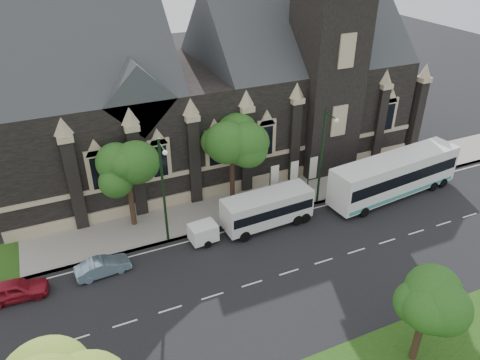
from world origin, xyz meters
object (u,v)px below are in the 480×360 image
street_lamp_mid (164,187)px  car_far_red (15,290)px  tour_coach (395,175)px  sedan (103,267)px  banner_flag_left (273,179)px  banner_flag_center (293,175)px  tree_park_east (428,296)px  shuttle_bus (267,208)px  tree_walk_left (128,163)px  street_lamp_near (323,153)px  tree_walk_right (233,143)px  banner_flag_right (312,170)px  box_trailer (203,232)px

street_lamp_mid → car_far_red: bearing=-170.8°
street_lamp_mid → tour_coach: street_lamp_mid is taller
sedan → tour_coach: bearing=-94.0°
street_lamp_mid → banner_flag_left: (10.29, 1.91, -2.73)m
banner_flag_center → car_far_red: size_ratio=0.95×
tour_coach → banner_flag_center: bearing=152.4°
tree_park_east → shuttle_bus: 15.73m
shuttle_bus → sedan: bearing=179.9°
tree_walk_left → street_lamp_near: (15.80, -3.61, -0.62)m
street_lamp_near → tour_coach: size_ratio=0.66×
street_lamp_near → banner_flag_center: street_lamp_near is taller
tour_coach → shuttle_bus: 12.78m
tree_walk_right → street_lamp_near: (6.79, -3.62, -0.71)m
tree_walk_right → banner_flag_right: tree_walk_right is taller
banner_flag_right → tree_walk_left: bearing=174.0°
street_lamp_near → banner_flag_left: bearing=152.8°
tree_walk_left → box_trailer: tree_walk_left is taller
banner_flag_right → sedan: (-19.68, -3.60, -1.74)m
banner_flag_center → banner_flag_right: (2.00, 0.00, 0.00)m
car_far_red → box_trailer: bearing=-82.7°
tree_park_east → tree_walk_left: 23.36m
shuttle_bus → banner_flag_center: bearing=33.7°
street_lamp_mid → sedan: 7.21m
tree_park_east → shuttle_bus: bearing=97.2°
street_lamp_near → banner_flag_center: (-1.71, 1.91, -2.73)m
street_lamp_near → box_trailer: size_ratio=2.90×
street_lamp_mid → banner_flag_right: street_lamp_mid is taller
banner_flag_left → tree_walk_right: bearing=150.9°
sedan → banner_flag_center: bearing=-82.8°
banner_flag_center → sedan: size_ratio=1.03×
banner_flag_left → car_far_red: bearing=-170.2°
banner_flag_right → street_lamp_near: bearing=-98.6°
box_trailer → sedan: (-7.93, -0.55, -0.29)m
banner_flag_left → shuttle_bus: bearing=-124.4°
street_lamp_mid → box_trailer: size_ratio=2.90×
street_lamp_near → banner_flag_right: street_lamp_near is taller
banner_flag_center → banner_flag_right: 2.00m
banner_flag_left → car_far_red: banner_flag_left is taller
tree_walk_right → shuttle_bus: tree_walk_right is taller
street_lamp_mid → tour_coach: 21.27m
shuttle_bus → sedan: shuttle_bus is taller
banner_flag_left → tour_coach: bearing=-18.0°
tree_walk_left → box_trailer: size_ratio=2.46×
sedan → banner_flag_right: bearing=-83.9°
box_trailer → car_far_red: size_ratio=0.73×
tree_park_east → street_lamp_near: size_ratio=0.70×
tree_park_east → car_far_red: bearing=145.7°
banner_flag_right → car_far_red: banner_flag_right is taller
box_trailer → banner_flag_center: bearing=12.9°
tree_walk_right → sedan: tree_walk_right is taller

